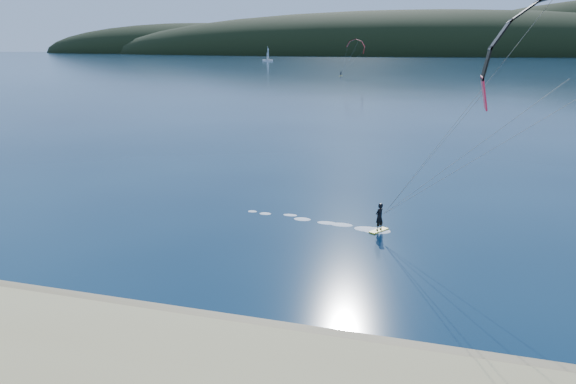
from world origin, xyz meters
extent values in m
plane|color=#071F38|center=(0.00, 0.00, 0.00)|extent=(1800.00, 1800.00, 0.00)
cube|color=#948256|center=(0.00, 4.50, 0.05)|extent=(220.00, 2.50, 0.10)
ellipsoid|color=black|center=(-50.00, 720.00, 0.00)|extent=(840.00, 280.00, 110.00)
ellipsoid|color=black|center=(-380.00, 780.00, 0.00)|extent=(520.00, 220.00, 90.00)
cube|color=gold|center=(5.98, 19.64, 0.05)|extent=(1.21, 1.57, 0.09)
imported|color=black|center=(5.98, 19.64, 1.03)|extent=(0.75, 0.83, 1.89)
cylinder|color=gray|center=(10.90, 16.86, 5.99)|extent=(0.02, 0.02, 13.93)
cube|color=gold|center=(-33.50, 206.92, 0.05)|extent=(1.40, 1.30, 0.08)
imported|color=black|center=(-33.50, 206.92, 0.98)|extent=(1.10, 1.08, 1.79)
cylinder|color=gray|center=(-30.10, 204.36, 6.06)|extent=(0.02, 0.02, 12.22)
cube|color=white|center=(-128.96, 396.91, 0.49)|extent=(8.00, 3.13, 1.37)
cylinder|color=white|center=(-128.96, 396.91, 5.87)|extent=(0.20, 0.20, 10.76)
cube|color=white|center=(-128.91, 398.28, 5.87)|extent=(0.25, 2.54, 7.83)
cube|color=white|center=(-128.91, 395.34, 3.91)|extent=(0.21, 1.96, 4.89)
camera|label=1|loc=(9.97, -15.43, 12.21)|focal=33.82mm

